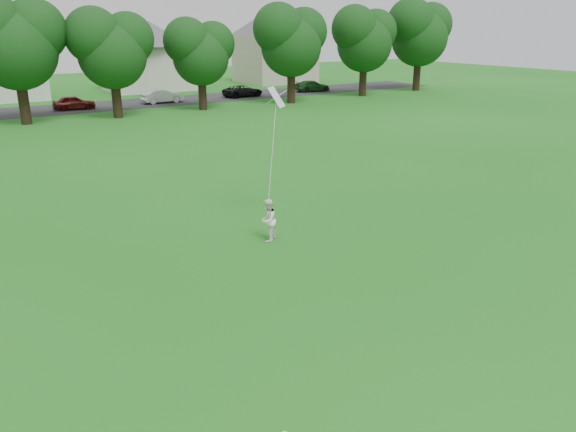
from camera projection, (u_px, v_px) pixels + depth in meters
ground at (288, 345)px, 12.82m from camera, size 160.00×160.00×0.00m
street at (9, 113)px, 46.09m from camera, size 90.00×7.00×0.01m
older_boy at (268, 220)px, 18.75m from camera, size 0.90×0.87×1.46m
kite at (272, 153)px, 19.19m from camera, size 1.22×1.35×4.18m
tree_row at (55, 36)px, 40.20m from camera, size 83.59×7.74×10.71m
parked_cars at (21, 106)px, 45.54m from camera, size 64.85×2.55×1.29m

